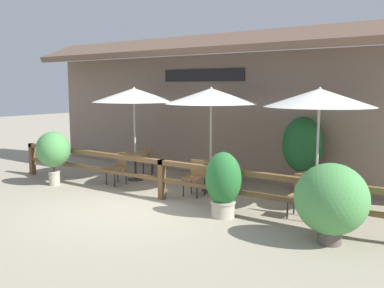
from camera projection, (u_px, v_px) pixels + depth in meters
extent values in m
plane|color=#9E937F|center=(131.00, 209.00, 9.34)|extent=(60.00, 60.00, 0.00)
cube|color=gray|center=(230.00, 116.00, 12.50)|extent=(14.00, 0.40, 3.60)
cube|color=brown|center=(221.00, 42.00, 11.78)|extent=(14.28, 1.48, 0.70)
cube|color=black|center=(203.00, 75.00, 12.62)|extent=(2.80, 0.04, 0.36)
cube|color=brown|center=(162.00, 162.00, 10.07)|extent=(10.40, 0.14, 0.11)
cube|color=brown|center=(162.00, 180.00, 10.13)|extent=(10.40, 0.10, 0.09)
cube|color=brown|center=(32.00, 159.00, 13.07)|extent=(0.14, 0.14, 0.95)
cube|color=brown|center=(162.00, 180.00, 10.13)|extent=(0.14, 0.14, 0.95)
cylinder|color=#B7B2A8|center=(135.00, 140.00, 12.18)|extent=(0.06, 0.06, 2.29)
cone|color=silver|center=(134.00, 95.00, 12.01)|extent=(2.34, 2.34, 0.39)
sphere|color=#B2ADA3|center=(134.00, 88.00, 11.98)|extent=(0.07, 0.07, 0.07)
cylinder|color=olive|center=(135.00, 154.00, 12.23)|extent=(0.83, 0.83, 0.05)
cylinder|color=#333333|center=(135.00, 167.00, 12.28)|extent=(0.07, 0.07, 0.73)
cylinder|color=#333333|center=(136.00, 179.00, 12.33)|extent=(0.45, 0.45, 0.03)
cube|color=olive|center=(116.00, 169.00, 11.64)|extent=(0.48, 0.48, 0.05)
cube|color=olive|center=(122.00, 160.00, 11.75)|extent=(0.40, 0.10, 0.40)
cylinder|color=#2D2D2D|center=(106.00, 177.00, 11.67)|extent=(0.04, 0.04, 0.42)
cylinder|color=#2D2D2D|center=(115.00, 179.00, 11.41)|extent=(0.04, 0.04, 0.42)
cylinder|color=#2D2D2D|center=(118.00, 175.00, 11.94)|extent=(0.04, 0.04, 0.42)
cylinder|color=#2D2D2D|center=(126.00, 177.00, 11.68)|extent=(0.04, 0.04, 0.42)
cube|color=olive|center=(152.00, 161.00, 12.91)|extent=(0.47, 0.47, 0.05)
cube|color=olive|center=(147.00, 154.00, 12.74)|extent=(0.40, 0.09, 0.40)
cylinder|color=#2D2D2D|center=(161.00, 168.00, 12.95)|extent=(0.04, 0.04, 0.42)
cylinder|color=#2D2D2D|center=(153.00, 167.00, 13.21)|extent=(0.04, 0.04, 0.42)
cylinder|color=#2D2D2D|center=(152.00, 170.00, 12.68)|extent=(0.04, 0.04, 0.42)
cylinder|color=#2D2D2D|center=(143.00, 168.00, 12.93)|extent=(0.04, 0.04, 0.42)
cylinder|color=#B7B2A8|center=(211.00, 147.00, 10.85)|extent=(0.06, 0.06, 2.29)
cone|color=silver|center=(211.00, 96.00, 10.68)|extent=(2.34, 2.34, 0.39)
sphere|color=#B2ADA3|center=(211.00, 88.00, 10.66)|extent=(0.07, 0.07, 0.07)
cylinder|color=olive|center=(211.00, 162.00, 10.90)|extent=(0.83, 0.83, 0.05)
cylinder|color=#333333|center=(211.00, 177.00, 10.95)|extent=(0.07, 0.07, 0.73)
cylinder|color=#333333|center=(211.00, 190.00, 11.00)|extent=(0.45, 0.45, 0.03)
cube|color=olive|center=(194.00, 178.00, 10.42)|extent=(0.45, 0.45, 0.05)
cube|color=olive|center=(198.00, 168.00, 10.55)|extent=(0.40, 0.07, 0.40)
cylinder|color=#2D2D2D|center=(183.00, 188.00, 10.39)|extent=(0.04, 0.04, 0.42)
cylinder|color=#2D2D2D|center=(197.00, 190.00, 10.19)|extent=(0.04, 0.04, 0.42)
cylinder|color=#2D2D2D|center=(191.00, 185.00, 10.71)|extent=(0.04, 0.04, 0.42)
cylinder|color=#2D2D2D|center=(205.00, 187.00, 10.52)|extent=(0.04, 0.04, 0.42)
cube|color=olive|center=(224.00, 170.00, 11.50)|extent=(0.50, 0.50, 0.05)
cube|color=olive|center=(219.00, 162.00, 11.34)|extent=(0.40, 0.12, 0.40)
cylinder|color=#2D2D2D|center=(234.00, 178.00, 11.52)|extent=(0.04, 0.04, 0.42)
cylinder|color=#2D2D2D|center=(224.00, 176.00, 11.80)|extent=(0.04, 0.04, 0.42)
cylinder|color=#2D2D2D|center=(224.00, 180.00, 11.26)|extent=(0.04, 0.04, 0.42)
cylinder|color=#2D2D2D|center=(214.00, 178.00, 11.54)|extent=(0.04, 0.04, 0.42)
cylinder|color=#B7B2A8|center=(317.00, 158.00, 9.17)|extent=(0.06, 0.06, 2.29)
cone|color=silver|center=(320.00, 98.00, 9.00)|extent=(2.34, 2.34, 0.39)
sphere|color=#B2ADA3|center=(320.00, 88.00, 8.98)|extent=(0.07, 0.07, 0.07)
cylinder|color=olive|center=(316.00, 176.00, 9.23)|extent=(0.83, 0.83, 0.05)
cylinder|color=#333333|center=(316.00, 193.00, 9.28)|extent=(0.07, 0.07, 0.73)
cylinder|color=#333333|center=(315.00, 209.00, 9.32)|extent=(0.45, 0.45, 0.03)
cube|color=olive|center=(300.00, 197.00, 8.68)|extent=(0.44, 0.44, 0.05)
cube|color=olive|center=(304.00, 184.00, 8.80)|extent=(0.40, 0.05, 0.40)
cylinder|color=#2D2D2D|center=(287.00, 209.00, 8.65)|extent=(0.04, 0.04, 0.42)
cylinder|color=#2D2D2D|center=(306.00, 211.00, 8.45)|extent=(0.04, 0.04, 0.42)
cylinder|color=#2D2D2D|center=(294.00, 204.00, 8.97)|extent=(0.04, 0.04, 0.42)
cylinder|color=#2D2D2D|center=(312.00, 207.00, 8.76)|extent=(0.04, 0.04, 0.42)
cube|color=olive|center=(329.00, 183.00, 9.87)|extent=(0.48, 0.48, 0.05)
cube|color=olive|center=(328.00, 175.00, 9.67)|extent=(0.40, 0.09, 0.40)
cylinder|color=#2D2D2D|center=(338.00, 192.00, 9.98)|extent=(0.04, 0.04, 0.42)
cylinder|color=#2D2D2D|center=(322.00, 191.00, 10.15)|extent=(0.04, 0.04, 0.42)
cylinder|color=#2D2D2D|center=(336.00, 196.00, 9.64)|extent=(0.04, 0.04, 0.42)
cylinder|color=#2D2D2D|center=(319.00, 194.00, 9.82)|extent=(0.04, 0.04, 0.42)
cylinder|color=#B7AD99|center=(54.00, 178.00, 11.64)|extent=(0.29, 0.29, 0.37)
cylinder|color=#B7AD99|center=(54.00, 172.00, 11.62)|extent=(0.32, 0.32, 0.04)
cylinder|color=brown|center=(54.00, 166.00, 11.59)|extent=(0.05, 0.05, 0.29)
ellipsoid|color=#4C934C|center=(53.00, 149.00, 11.53)|extent=(0.96, 0.87, 0.96)
cylinder|color=#564C47|center=(330.00, 236.00, 7.28)|extent=(0.41, 0.41, 0.26)
cylinder|color=#564C47|center=(330.00, 230.00, 7.27)|extent=(0.44, 0.44, 0.04)
ellipsoid|color=#4C934C|center=(331.00, 199.00, 7.20)|extent=(1.25, 1.12, 1.22)
cylinder|color=#B7AD99|center=(223.00, 209.00, 8.79)|extent=(0.48, 0.48, 0.33)
cylinder|color=#B7AD99|center=(223.00, 202.00, 8.77)|extent=(0.52, 0.52, 0.04)
ellipsoid|color=#287033|center=(223.00, 179.00, 8.70)|extent=(0.76, 0.68, 1.10)
cylinder|color=brown|center=(301.00, 186.00, 10.76)|extent=(0.37, 0.37, 0.35)
cylinder|color=brown|center=(301.00, 180.00, 10.74)|extent=(0.40, 0.40, 0.04)
cylinder|color=brown|center=(302.00, 171.00, 10.71)|extent=(0.07, 0.07, 0.42)
ellipsoid|color=#1E5B2D|center=(303.00, 145.00, 10.62)|extent=(1.02, 0.91, 1.39)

